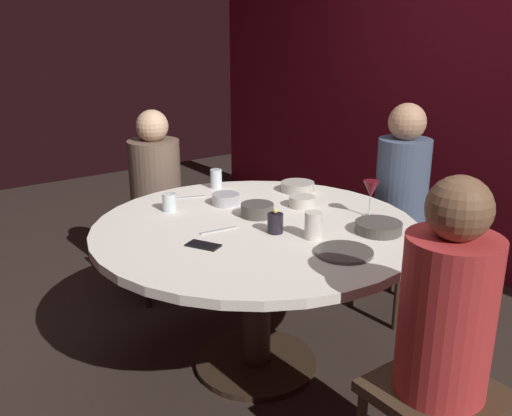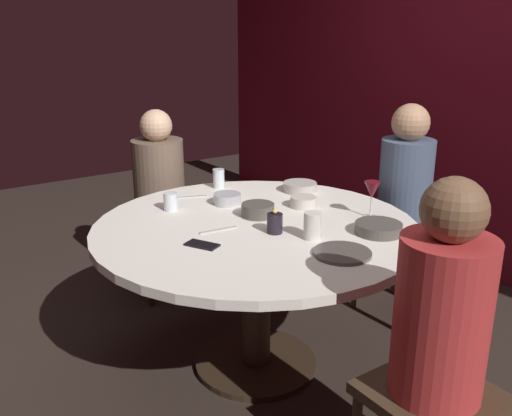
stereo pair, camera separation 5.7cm
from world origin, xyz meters
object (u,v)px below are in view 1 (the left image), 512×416
(cell_phone, at_px, (203,245))
(cup_by_right_diner, at_px, (169,202))
(bowl_small_white, at_px, (378,227))
(bowl_serving_large, at_px, (226,199))
(dining_table, at_px, (256,251))
(bowl_rice_portion, at_px, (257,210))
(bowl_salad_center, at_px, (298,187))
(seated_diner_right, at_px, (446,317))
(cup_near_candle, at_px, (313,225))
(wine_glass, at_px, (371,191))
(candle_holder, at_px, (275,223))
(cup_by_left_diner, at_px, (216,179))
(dinner_plate, at_px, (344,252))
(seated_diner_left, at_px, (155,183))
(seated_diner_back, at_px, (402,188))
(bowl_sauce_side, at_px, (302,201))

(cell_phone, distance_m, cup_by_right_diner, 0.50)
(bowl_small_white, bearing_deg, bowl_serving_large, -155.80)
(dining_table, distance_m, bowl_rice_portion, 0.20)
(bowl_salad_center, xyz_separation_m, cup_by_right_diner, (-0.11, -0.73, 0.02))
(seated_diner_right, distance_m, cup_near_candle, 0.76)
(wine_glass, distance_m, cup_by_right_diner, 0.97)
(seated_diner_right, height_order, bowl_small_white, seated_diner_right)
(cup_by_right_diner, bearing_deg, wine_glass, 49.10)
(bowl_rice_portion, xyz_separation_m, cup_near_candle, (0.37, 0.02, 0.03))
(wine_glass, bearing_deg, bowl_rice_portion, -126.56)
(cell_phone, distance_m, cup_near_candle, 0.47)
(candle_holder, xyz_separation_m, cup_by_left_diner, (-0.75, 0.16, 0.01))
(dinner_plate, bearing_deg, cup_by_left_diner, 175.57)
(bowl_serving_large, height_order, bowl_salad_center, bowl_serving_large)
(dinner_plate, bearing_deg, bowl_salad_center, 152.29)
(dinner_plate, height_order, cup_by_right_diner, cup_by_right_diner)
(bowl_serving_large, relative_size, bowl_rice_portion, 0.89)
(candle_holder, bearing_deg, cup_by_left_diner, 167.77)
(dinner_plate, xyz_separation_m, cup_by_left_diner, (-1.10, 0.09, 0.05))
(seated_diner_left, relative_size, dinner_plate, 4.89)
(seated_diner_back, bearing_deg, seated_diner_left, -45.95)
(seated_diner_left, bearing_deg, cup_by_right_diner, -20.02)
(bowl_small_white, relative_size, bowl_sauce_side, 1.57)
(wine_glass, height_order, bowl_salad_center, wine_glass)
(seated_diner_back, xyz_separation_m, wine_glass, (0.22, -0.50, 0.13))
(seated_diner_left, relative_size, seated_diner_back, 0.94)
(bowl_rice_portion, bearing_deg, cell_phone, -66.28)
(seated_diner_back, distance_m, cup_by_right_diner, 1.29)
(wine_glass, height_order, bowl_rice_portion, wine_glass)
(bowl_serving_large, relative_size, cup_near_candle, 1.18)
(cell_phone, distance_m, bowl_serving_large, 0.57)
(dining_table, relative_size, bowl_rice_portion, 9.51)
(candle_holder, bearing_deg, seated_diner_right, -0.55)
(candle_holder, bearing_deg, dinner_plate, 12.39)
(cell_phone, height_order, cup_by_left_diner, cup_by_left_diner)
(seated_diner_back, bearing_deg, bowl_salad_center, -31.13)
(bowl_small_white, bearing_deg, bowl_rice_portion, -148.00)
(bowl_salad_center, bearing_deg, bowl_rice_portion, -63.75)
(dining_table, xyz_separation_m, bowl_small_white, (0.40, 0.38, 0.16))
(bowl_small_white, distance_m, cup_by_right_diner, 1.01)
(dinner_plate, xyz_separation_m, bowl_sauce_side, (-0.56, 0.26, 0.02))
(dinner_plate, distance_m, bowl_rice_portion, 0.58)
(cell_phone, height_order, cup_by_right_diner, cup_by_right_diner)
(dining_table, distance_m, candle_holder, 0.22)
(dinner_plate, bearing_deg, bowl_serving_large, -177.65)
(cup_near_candle, bearing_deg, seated_diner_back, 107.31)
(candle_holder, relative_size, bowl_serving_large, 0.78)
(cell_phone, bearing_deg, bowl_small_white, -51.46)
(dinner_plate, bearing_deg, bowl_rice_portion, -178.89)
(seated_diner_right, relative_size, bowl_serving_large, 8.63)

